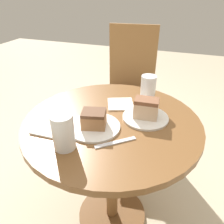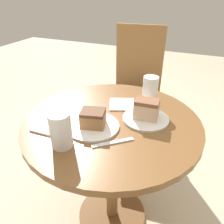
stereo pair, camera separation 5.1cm
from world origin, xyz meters
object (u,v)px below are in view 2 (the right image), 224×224
plate_near (93,126)px  glass_water (61,132)px  chair (135,90)px  cake_slice_far (147,109)px  plate_far (146,118)px  cake_slice_near (93,118)px  glass_lemonade (150,93)px

plate_near → glass_water: size_ratio=1.59×
chair → cake_slice_far: size_ratio=8.79×
plate_far → cake_slice_near: 0.25m
plate_near → glass_lemonade: 0.34m
glass_lemonade → plate_near: bearing=-121.0°
cake_slice_near → chair: bearing=95.0°
glass_lemonade → glass_water: 0.50m
cake_slice_near → plate_far: bearing=37.7°
glass_lemonade → chair: bearing=112.8°
chair → plate_near: bearing=-91.8°
chair → cake_slice_far: 0.83m
plate_far → glass_water: size_ratio=1.49×
plate_near → cake_slice_far: (0.20, 0.15, 0.05)m
chair → plate_far: bearing=-76.4°
chair → cake_slice_far: bearing=-76.4°
cake_slice_near → cake_slice_far: (0.20, 0.15, 0.01)m
glass_water → cake_slice_near: bearing=71.1°
chair → glass_lemonade: chair is taller
cake_slice_near → cake_slice_far: size_ratio=1.06×
glass_lemonade → glass_water: bearing=-117.0°
cake_slice_near → glass_lemonade: size_ratio=0.76×
plate_far → glass_lemonade: bearing=98.9°
plate_near → plate_far: size_ratio=1.07×
plate_far → plate_near: bearing=-142.3°
chair → plate_near: chair is taller
cake_slice_near → glass_water: glass_water is taller
chair → plate_far: size_ratio=4.64×
plate_near → plate_far: bearing=37.7°
plate_far → glass_water: glass_water is taller
chair → glass_water: 1.08m
glass_lemonade → glass_water: size_ratio=1.09×
cake_slice_far → glass_lemonade: size_ratio=0.72×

